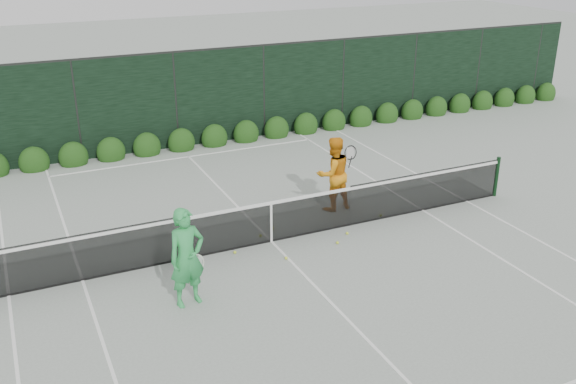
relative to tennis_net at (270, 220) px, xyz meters
name	(u,v)px	position (x,y,z in m)	size (l,w,h in m)	color
ground	(271,242)	(0.02, 0.00, -0.53)	(80.00, 80.00, 0.00)	gray
tennis_net	(270,220)	(0.00, 0.00, 0.00)	(12.90, 0.10, 1.07)	#113317
player_woman	(187,258)	(-2.38, -1.68, 0.43)	(0.77, 0.58, 1.92)	green
player_man	(333,174)	(2.15, 1.05, 0.41)	(0.98, 0.77, 1.87)	orange
court_lines	(271,241)	(0.02, 0.00, -0.53)	(11.03, 23.83, 0.01)	white
windscreen_fence	(330,228)	(0.02, -2.71, 0.98)	(32.00, 21.07, 3.06)	black
hedge_row	(181,143)	(0.02, 7.15, -0.30)	(31.66, 0.65, 0.94)	#1B3C10
tennis_balls	(304,237)	(0.76, -0.17, -0.50)	(3.98, 1.53, 0.07)	#CADD31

